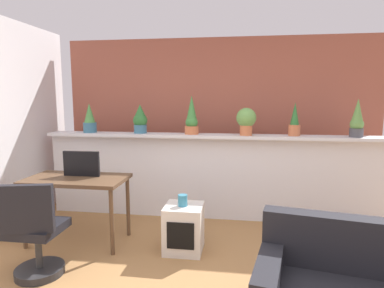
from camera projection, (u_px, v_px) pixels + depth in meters
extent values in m
cube|color=silver|center=(215.00, 178.00, 4.45)|extent=(4.60, 0.16, 1.11)
cube|color=silver|center=(215.00, 136.00, 4.33)|extent=(4.60, 0.32, 0.04)
cube|color=#9E5442|center=(218.00, 123.00, 4.94)|extent=(4.60, 0.10, 2.50)
cylinder|color=#386B84|center=(90.00, 128.00, 4.58)|extent=(0.18, 0.18, 0.14)
cone|color=#4C9347|center=(89.00, 113.00, 4.55)|extent=(0.15, 0.15, 0.27)
cylinder|color=#386B84|center=(140.00, 129.00, 4.50)|extent=(0.18, 0.18, 0.12)
sphere|color=#2D7033|center=(140.00, 120.00, 4.48)|extent=(0.19, 0.19, 0.19)
cone|color=#2D7033|center=(140.00, 111.00, 4.46)|extent=(0.17, 0.17, 0.18)
cylinder|color=#C66B42|center=(192.00, 130.00, 4.37)|extent=(0.19, 0.19, 0.11)
sphere|color=#3D843D|center=(192.00, 122.00, 4.35)|extent=(0.16, 0.16, 0.16)
cone|color=#3D843D|center=(192.00, 108.00, 4.33)|extent=(0.14, 0.14, 0.32)
cylinder|color=#C66B42|center=(246.00, 130.00, 4.23)|extent=(0.16, 0.16, 0.13)
sphere|color=#669E4C|center=(246.00, 118.00, 4.20)|extent=(0.25, 0.25, 0.25)
cylinder|color=#C66B42|center=(294.00, 130.00, 4.18)|extent=(0.15, 0.15, 0.14)
cone|color=#2D7033|center=(295.00, 114.00, 4.15)|extent=(0.11, 0.11, 0.28)
cylinder|color=#4C4C51|center=(356.00, 133.00, 4.05)|extent=(0.16, 0.16, 0.11)
sphere|color=#669E4C|center=(357.00, 124.00, 4.03)|extent=(0.16, 0.16, 0.16)
cone|color=#669E4C|center=(358.00, 110.00, 4.01)|extent=(0.14, 0.14, 0.28)
cylinder|color=brown|center=(24.00, 217.00, 3.54)|extent=(0.04, 0.04, 0.71)
cylinder|color=brown|center=(112.00, 222.00, 3.39)|extent=(0.04, 0.04, 0.71)
cylinder|color=brown|center=(50.00, 203.00, 4.03)|extent=(0.04, 0.04, 0.71)
cylinder|color=brown|center=(128.00, 206.00, 3.88)|extent=(0.04, 0.04, 0.71)
cube|color=brown|center=(77.00, 179.00, 3.66)|extent=(1.10, 0.60, 0.04)
cube|color=black|center=(81.00, 164.00, 3.71)|extent=(0.42, 0.04, 0.29)
cylinder|color=#262628|center=(40.00, 271.00, 3.06)|extent=(0.44, 0.44, 0.07)
cylinder|color=#333333|center=(39.00, 250.00, 3.03)|extent=(0.06, 0.06, 0.34)
cube|color=black|center=(37.00, 228.00, 3.00)|extent=(0.44, 0.44, 0.08)
cube|color=black|center=(27.00, 209.00, 2.77)|extent=(0.44, 0.17, 0.42)
cube|color=silver|center=(184.00, 228.00, 3.51)|extent=(0.40, 0.40, 0.50)
cube|color=black|center=(181.00, 235.00, 3.32)|extent=(0.28, 0.04, 0.28)
cylinder|color=teal|center=(183.00, 200.00, 3.45)|extent=(0.10, 0.10, 0.12)
cube|color=black|center=(377.00, 248.00, 2.28)|extent=(1.56, 0.45, 0.40)
cube|color=black|center=(269.00, 268.00, 2.24)|extent=(0.30, 0.78, 0.16)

